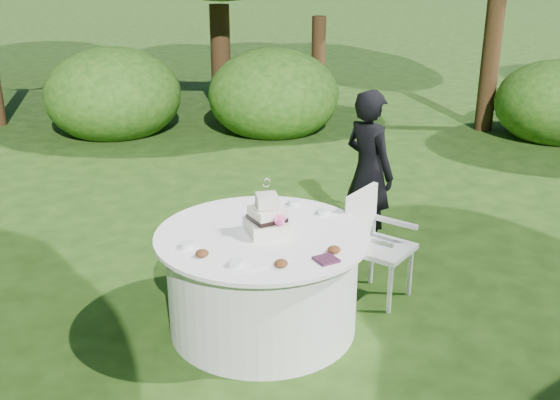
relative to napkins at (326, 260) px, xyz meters
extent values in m
plane|color=#1A340E|center=(-0.16, 0.61, -0.78)|extent=(80.00, 80.00, 0.00)
cube|color=#401B30|center=(0.00, 0.00, 0.00)|extent=(0.14, 0.14, 0.02)
ellipsoid|color=white|center=(-0.42, 0.12, 0.00)|extent=(0.48, 0.07, 0.01)
imported|color=black|center=(1.35, 1.36, -0.01)|extent=(0.44, 0.61, 1.55)
cylinder|color=silver|center=(-0.16, 0.61, -0.41)|extent=(1.40, 1.40, 0.74)
cylinder|color=white|center=(-0.16, 0.61, -0.02)|extent=(1.56, 1.56, 0.03)
cube|color=silver|center=(-0.12, 0.60, 0.04)|extent=(0.33, 0.33, 0.09)
cube|color=white|center=(-0.12, 0.60, 0.14)|extent=(0.22, 0.22, 0.09)
cube|color=white|center=(-0.12, 0.60, 0.24)|extent=(0.19, 0.19, 0.09)
cube|color=black|center=(-0.12, 0.60, 0.11)|extent=(0.23, 0.23, 0.03)
sphere|color=#E5438D|center=(-0.09, 0.47, 0.13)|extent=(0.07, 0.07, 0.07)
cylinder|color=silver|center=(-0.12, 0.60, 0.32)|extent=(0.01, 0.01, 0.05)
torus|color=white|center=(-0.12, 0.60, 0.38)|extent=(0.07, 0.02, 0.07)
cube|color=silver|center=(0.89, 0.53, -0.34)|extent=(0.59, 0.59, 0.04)
cube|color=white|center=(0.81, 0.71, -0.10)|extent=(0.42, 0.22, 0.44)
cylinder|color=silver|center=(0.80, 0.29, -0.57)|extent=(0.04, 0.04, 0.42)
cylinder|color=silver|center=(1.13, 0.44, -0.57)|extent=(0.04, 0.04, 0.42)
cylinder|color=silver|center=(0.65, 0.62, -0.57)|extent=(0.04, 0.04, 0.42)
cylinder|color=white|center=(0.98, 0.77, -0.57)|extent=(0.04, 0.04, 0.42)
cube|color=silver|center=(0.70, 0.44, -0.18)|extent=(0.20, 0.38, 0.04)
cube|color=silver|center=(1.08, 0.62, -0.18)|extent=(0.20, 0.38, 0.04)
cylinder|color=white|center=(-0.72, 0.64, 0.01)|extent=(0.10, 0.10, 0.04)
cylinder|color=white|center=(0.33, 0.98, 0.01)|extent=(0.10, 0.10, 0.04)
cylinder|color=white|center=(0.43, 0.70, 0.01)|extent=(0.10, 0.10, 0.04)
cylinder|color=white|center=(-0.55, 0.22, 0.01)|extent=(0.10, 0.10, 0.04)
ellipsoid|color=#562D16|center=(-0.30, 0.07, 0.02)|extent=(0.09, 0.09, 0.05)
ellipsoid|color=#562D16|center=(0.11, 0.07, 0.02)|extent=(0.09, 0.09, 0.05)
ellipsoid|color=#562D16|center=(-0.69, 0.46, 0.02)|extent=(0.09, 0.09, 0.05)
camera|label=1|loc=(-2.17, -3.24, 1.90)|focal=42.00mm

